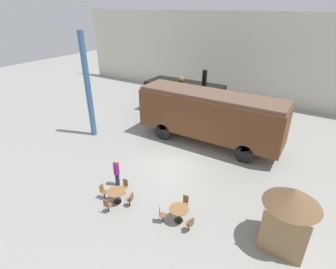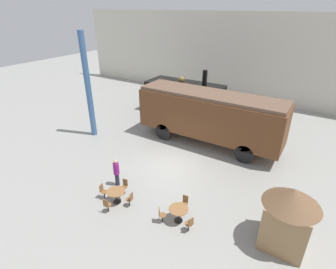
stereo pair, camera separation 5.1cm
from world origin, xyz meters
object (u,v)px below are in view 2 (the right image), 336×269
at_px(passenger_coach_wooden, 209,114).
at_px(ticket_kiosk, 288,215).
at_px(cafe_table_mid, 178,211).
at_px(steam_locomotive, 184,95).
at_px(cafe_table_near, 116,193).
at_px(visitor_person, 116,171).
at_px(cafe_chair_0, 130,199).

bearing_deg(passenger_coach_wooden, ticket_kiosk, -46.06).
bearing_deg(cafe_table_mid, steam_locomotive, 117.73).
relative_size(cafe_table_near, cafe_table_mid, 1.01).
xyz_separation_m(cafe_table_near, visitor_person, (-0.97, 1.16, 0.35)).
bearing_deg(ticket_kiosk, cafe_chair_0, -166.89).
distance_m(steam_locomotive, ticket_kiosk, 16.07).
relative_size(cafe_table_mid, cafe_chair_0, 1.10).
relative_size(cafe_table_near, visitor_person, 0.56).
relative_size(cafe_table_near, cafe_chair_0, 1.11).
xyz_separation_m(cafe_table_mid, ticket_kiosk, (4.56, 1.25, 1.05)).
xyz_separation_m(cafe_chair_0, visitor_person, (-1.82, 1.03, 0.43)).
bearing_deg(cafe_table_near, passenger_coach_wooden, 81.27).
xyz_separation_m(steam_locomotive, visitor_person, (2.22, -12.12, -0.85)).
distance_m(steam_locomotive, cafe_table_near, 13.71).
bearing_deg(steam_locomotive, cafe_table_near, -76.47).
relative_size(steam_locomotive, cafe_table_near, 7.55).
bearing_deg(passenger_coach_wooden, steam_locomotive, 135.22).
xyz_separation_m(steam_locomotive, ticket_kiosk, (11.25, -11.47, -0.12)).
xyz_separation_m(visitor_person, ticket_kiosk, (9.03, 0.65, 0.73)).
relative_size(visitor_person, ticket_kiosk, 0.58).
bearing_deg(cafe_table_near, ticket_kiosk, 12.67).
bearing_deg(passenger_coach_wooden, visitor_person, -106.95).
relative_size(steam_locomotive, cafe_chair_0, 8.38).
bearing_deg(cafe_table_near, cafe_table_mid, 9.13).
bearing_deg(visitor_person, ticket_kiosk, 4.14).
height_order(passenger_coach_wooden, cafe_table_near, passenger_coach_wooden).
height_order(cafe_chair_0, ticket_kiosk, ticket_kiosk).
bearing_deg(visitor_person, passenger_coach_wooden, 73.05).
bearing_deg(steam_locomotive, cafe_table_mid, -62.27).
bearing_deg(cafe_chair_0, steam_locomotive, -81.78).
bearing_deg(cafe_table_mid, cafe_chair_0, -170.78).
distance_m(steam_locomotive, visitor_person, 12.35).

